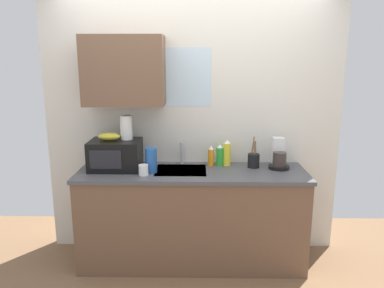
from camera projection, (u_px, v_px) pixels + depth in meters
kitchen_wall_assembly at (182, 117)px, 3.61m from camera, size 2.85×0.42×2.50m
counter_unit at (192, 216)px, 3.50m from camera, size 2.08×0.63×0.90m
sink_faucet at (182, 153)px, 3.61m from camera, size 0.03×0.03×0.21m
microwave at (115, 155)px, 3.43m from camera, size 0.46×0.35×0.27m
banana_bunch at (109, 137)px, 3.39m from camera, size 0.20×0.11×0.07m
paper_towel_roll at (126, 128)px, 3.42m from camera, size 0.11×0.11×0.22m
coffee_maker at (279, 157)px, 3.47m from camera, size 0.19×0.21×0.28m
dish_soap_bottle_orange at (211, 156)px, 3.54m from camera, size 0.06×0.06×0.20m
dish_soap_bottle_green at (220, 155)px, 3.56m from camera, size 0.07×0.07×0.21m
dish_soap_bottle_yellow at (227, 153)px, 3.55m from camera, size 0.07×0.07×0.25m
cereal_canister at (151, 160)px, 3.33m from camera, size 0.10×0.10×0.22m
mug_white at (144, 170)px, 3.26m from camera, size 0.08×0.08×0.09m
utensil_crock at (254, 160)px, 3.49m from camera, size 0.11×0.11×0.30m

